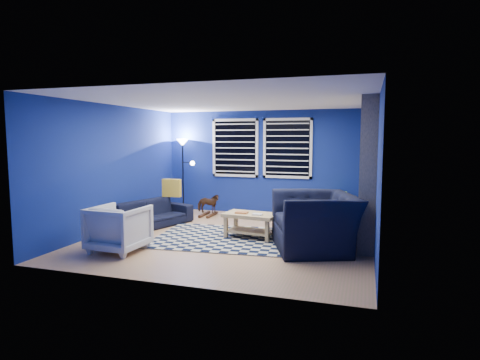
# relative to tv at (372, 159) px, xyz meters

# --- Properties ---
(floor) EXTENTS (5.00, 5.00, 0.00)m
(floor) POSITION_rel_tv_xyz_m (-2.45, -2.00, -1.40)
(floor) COLOR tan
(floor) RESTS_ON ground
(ceiling) EXTENTS (5.00, 5.00, 0.00)m
(ceiling) POSITION_rel_tv_xyz_m (-2.45, -2.00, 1.10)
(ceiling) COLOR white
(ceiling) RESTS_ON wall_back
(wall_back) EXTENTS (5.00, 0.00, 5.00)m
(wall_back) POSITION_rel_tv_xyz_m (-2.45, 0.50, -0.15)
(wall_back) COLOR navy
(wall_back) RESTS_ON floor
(wall_left) EXTENTS (0.00, 5.00, 5.00)m
(wall_left) POSITION_rel_tv_xyz_m (-4.95, -2.00, -0.15)
(wall_left) COLOR navy
(wall_left) RESTS_ON floor
(wall_right) EXTENTS (0.00, 5.00, 5.00)m
(wall_right) POSITION_rel_tv_xyz_m (0.05, -2.00, -0.15)
(wall_right) COLOR navy
(wall_right) RESTS_ON floor
(fireplace) EXTENTS (0.65, 2.00, 2.50)m
(fireplace) POSITION_rel_tv_xyz_m (-0.09, -1.50, -0.20)
(fireplace) COLOR gray
(fireplace) RESTS_ON floor
(window_left) EXTENTS (1.17, 0.06, 1.42)m
(window_left) POSITION_rel_tv_xyz_m (-3.20, 0.46, 0.20)
(window_left) COLOR black
(window_left) RESTS_ON wall_back
(window_right) EXTENTS (1.17, 0.06, 1.42)m
(window_right) POSITION_rel_tv_xyz_m (-1.90, 0.46, 0.20)
(window_right) COLOR black
(window_right) RESTS_ON wall_back
(tv) EXTENTS (0.07, 1.00, 0.58)m
(tv) POSITION_rel_tv_xyz_m (0.00, 0.00, 0.00)
(tv) COLOR black
(tv) RESTS_ON wall_right
(rug) EXTENTS (2.67, 2.21, 0.02)m
(rug) POSITION_rel_tv_xyz_m (-2.56, -2.08, -1.39)
(rug) COLOR black
(rug) RESTS_ON floor
(sofa) EXTENTS (1.99, 1.28, 0.54)m
(sofa) POSITION_rel_tv_xyz_m (-4.36, -1.65, -1.13)
(sofa) COLOR black
(sofa) RESTS_ON floor
(armchair_big) EXTENTS (1.78, 1.68, 0.93)m
(armchair_big) POSITION_rel_tv_xyz_m (-0.88, -2.34, -0.93)
(armchair_big) COLOR black
(armchair_big) RESTS_ON floor
(armchair_bent) EXTENTS (0.85, 0.87, 0.76)m
(armchair_bent) POSITION_rel_tv_xyz_m (-3.92, -3.39, -1.02)
(armchair_bent) COLOR gray
(armchair_bent) RESTS_ON floor
(rocking_horse) EXTENTS (0.33, 0.58, 0.46)m
(rocking_horse) POSITION_rel_tv_xyz_m (-3.65, -0.21, -1.10)
(rocking_horse) COLOR #492D17
(rocking_horse) RESTS_ON floor
(coffee_table) EXTENTS (1.03, 0.68, 0.48)m
(coffee_table) POSITION_rel_tv_xyz_m (-2.11, -1.91, -1.07)
(coffee_table) COLOR tan
(coffee_table) RESTS_ON rug
(cabinet) EXTENTS (0.75, 0.59, 0.64)m
(cabinet) POSITION_rel_tv_xyz_m (-0.67, 0.25, -1.12)
(cabinet) COLOR tan
(cabinet) RESTS_ON floor
(floor_lamp) EXTENTS (0.50, 0.30, 1.82)m
(floor_lamp) POSITION_rel_tv_xyz_m (-4.49, 0.25, 0.09)
(floor_lamp) COLOR black
(floor_lamp) RESTS_ON floor
(throw_pillow) EXTENTS (0.42, 0.15, 0.39)m
(throw_pillow) POSITION_rel_tv_xyz_m (-4.21, -0.96, -0.66)
(throw_pillow) COLOR gold
(throw_pillow) RESTS_ON sofa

